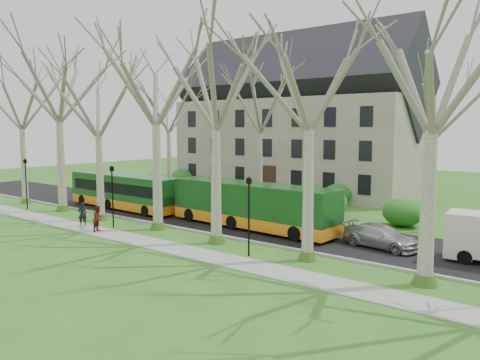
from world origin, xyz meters
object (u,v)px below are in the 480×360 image
object	(u,v)px
bus_lead	(124,191)
pedestrian_b	(98,218)
pedestrian_a	(82,214)
bus_follow	(251,205)
sedan	(381,236)

from	to	relation	value
bus_lead	pedestrian_b	distance (m)	8.94
pedestrian_a	bus_follow	bearing A→B (deg)	146.32
bus_follow	sedan	size ratio (longest dim) A/B	2.85
sedan	pedestrian_a	xyz separation A→B (m)	(-19.12, -7.18, 0.18)
bus_follow	pedestrian_b	distance (m)	10.43
bus_follow	bus_lead	bearing A→B (deg)	-174.92
sedan	pedestrian_a	bearing A→B (deg)	120.00
sedan	pedestrian_b	xyz separation A→B (m)	(-16.68, -7.56, 0.21)
bus_follow	sedan	distance (m)	9.27
bus_lead	pedestrian_b	world-z (taller)	bus_lead
bus_lead	sedan	size ratio (longest dim) A/B	2.68
bus_lead	sedan	distance (m)	22.53
bus_lead	pedestrian_a	bearing A→B (deg)	-60.54
bus_lead	sedan	world-z (taller)	bus_lead
bus_follow	pedestrian_b	bearing A→B (deg)	-132.92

